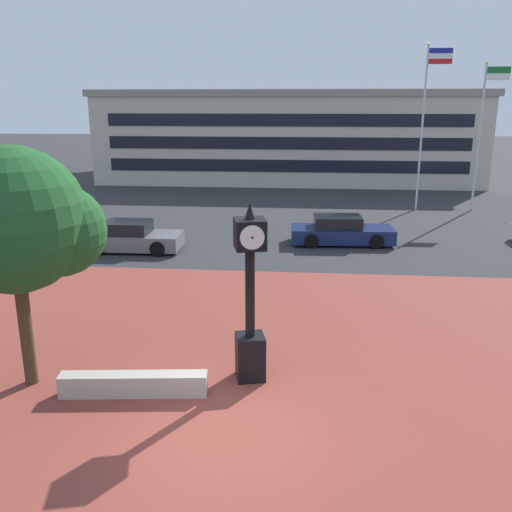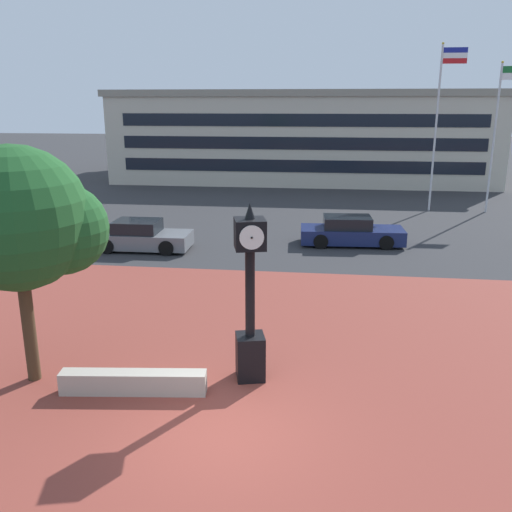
% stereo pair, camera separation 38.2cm
% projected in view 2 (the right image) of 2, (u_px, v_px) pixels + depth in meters
% --- Properties ---
extents(ground_plane, '(200.00, 200.00, 0.00)m').
position_uv_depth(ground_plane, '(221.00, 432.00, 10.62)').
color(ground_plane, '#2D2D30').
extents(plaza_brick_paving, '(44.00, 14.55, 0.01)m').
position_uv_depth(plaza_brick_paving, '(245.00, 357.00, 13.75)').
color(plaza_brick_paving, brown).
rests_on(plaza_brick_paving, ground).
extents(planter_wall, '(3.22, 0.75, 0.50)m').
position_uv_depth(planter_wall, '(133.00, 382.00, 12.01)').
color(planter_wall, '#ADA393').
rests_on(planter_wall, ground).
extents(street_clock, '(0.80, 0.82, 4.12)m').
position_uv_depth(street_clock, '(250.00, 304.00, 12.25)').
color(street_clock, black).
rests_on(street_clock, ground).
extents(plaza_tree, '(3.38, 3.14, 5.36)m').
position_uv_depth(plaza_tree, '(26.00, 221.00, 11.77)').
color(plaza_tree, '#42301E').
rests_on(plaza_tree, ground).
extents(car_street_near, '(4.64, 2.03, 1.28)m').
position_uv_depth(car_street_near, '(351.00, 232.00, 24.53)').
color(car_street_near, navy).
rests_on(car_street_near, ground).
extents(car_street_mid, '(4.18, 1.93, 1.28)m').
position_uv_depth(car_street_mid, '(141.00, 237.00, 23.70)').
color(car_street_mid, slate).
rests_on(car_street_mid, ground).
extents(flagpole_primary, '(1.42, 0.14, 9.35)m').
position_uv_depth(flagpole_primary, '(439.00, 118.00, 30.94)').
color(flagpole_primary, silver).
rests_on(flagpole_primary, ground).
extents(flagpole_secondary, '(1.39, 0.14, 8.36)m').
position_uv_depth(flagpole_secondary, '(497.00, 129.00, 30.72)').
color(flagpole_secondary, silver).
rests_on(flagpole_secondary, ground).
extents(civic_building, '(29.97, 15.09, 7.08)m').
position_uv_depth(civic_building, '(303.00, 134.00, 46.85)').
color(civic_building, beige).
rests_on(civic_building, ground).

